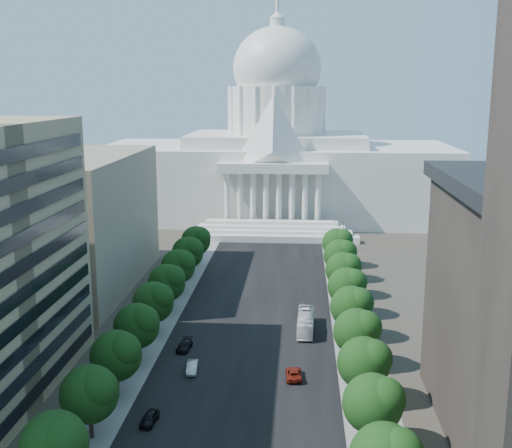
% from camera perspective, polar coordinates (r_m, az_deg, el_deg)
% --- Properties ---
extents(road_asphalt, '(30.00, 260.00, 0.01)m').
position_cam_1_polar(road_asphalt, '(135.97, 0.16, -7.12)').
color(road_asphalt, black).
rests_on(road_asphalt, ground).
extents(sidewalk_left, '(8.00, 260.00, 0.02)m').
position_cam_1_polar(sidewalk_left, '(138.50, -7.76, -6.87)').
color(sidewalk_left, gray).
rests_on(sidewalk_left, ground).
extents(sidewalk_right, '(8.00, 260.00, 0.02)m').
position_cam_1_polar(sidewalk_right, '(136.08, 8.23, -7.24)').
color(sidewalk_right, gray).
rests_on(sidewalk_right, ground).
extents(capitol, '(120.00, 56.00, 73.00)m').
position_cam_1_polar(capitol, '(224.54, 1.82, 5.75)').
color(capitol, white).
rests_on(capitol, ground).
extents(office_block_left_far, '(38.00, 52.00, 30.00)m').
position_cam_1_polar(office_block_left_far, '(152.24, -17.90, 0.23)').
color(office_block_left_far, gray).
rests_on(office_block_left_far, ground).
extents(tree_l_b, '(7.79, 7.60, 9.97)m').
position_cam_1_polar(tree_l_b, '(77.42, -17.34, -18.13)').
color(tree_l_b, '#33261C').
rests_on(tree_l_b, ground).
extents(tree_l_c, '(7.79, 7.60, 9.97)m').
position_cam_1_polar(tree_l_c, '(87.31, -14.42, -14.32)').
color(tree_l_c, '#33261C').
rests_on(tree_l_c, ground).
extents(tree_l_d, '(7.79, 7.60, 9.97)m').
position_cam_1_polar(tree_l_d, '(97.68, -12.19, -11.27)').
color(tree_l_d, '#33261C').
rests_on(tree_l_d, ground).
extents(tree_l_e, '(7.79, 7.60, 9.97)m').
position_cam_1_polar(tree_l_e, '(108.39, -10.42, -8.80)').
color(tree_l_e, '#33261C').
rests_on(tree_l_e, ground).
extents(tree_l_f, '(7.79, 7.60, 9.97)m').
position_cam_1_polar(tree_l_f, '(119.34, -8.99, -6.78)').
color(tree_l_f, '#33261C').
rests_on(tree_l_f, ground).
extents(tree_l_g, '(7.79, 7.60, 9.97)m').
position_cam_1_polar(tree_l_g, '(130.48, -7.82, -5.09)').
color(tree_l_g, '#33261C').
rests_on(tree_l_g, ground).
extents(tree_l_h, '(7.79, 7.60, 9.97)m').
position_cam_1_polar(tree_l_h, '(141.76, -6.83, -3.67)').
color(tree_l_h, '#33261C').
rests_on(tree_l_h, ground).
extents(tree_l_i, '(7.79, 7.60, 9.97)m').
position_cam_1_polar(tree_l_i, '(153.14, -5.99, -2.46)').
color(tree_l_i, '#33261C').
rests_on(tree_l_i, ground).
extents(tree_l_j, '(7.79, 7.60, 9.97)m').
position_cam_1_polar(tree_l_j, '(164.62, -5.27, -1.42)').
color(tree_l_j, '#33261C').
rests_on(tree_l_j, ground).
extents(tree_r_c, '(7.79, 7.60, 9.97)m').
position_cam_1_polar(tree_r_c, '(83.79, 10.58, -15.31)').
color(tree_r_c, '#33261C').
rests_on(tree_r_c, ground).
extents(tree_r_d, '(7.79, 7.60, 9.97)m').
position_cam_1_polar(tree_r_d, '(94.55, 9.76, -11.98)').
color(tree_r_d, '#33261C').
rests_on(tree_r_d, ground).
extents(tree_r_e, '(7.79, 7.60, 9.97)m').
position_cam_1_polar(tree_r_e, '(105.57, 9.13, -9.33)').
color(tree_r_e, '#33261C').
rests_on(tree_r_e, ground).
extents(tree_r_f, '(7.79, 7.60, 9.97)m').
position_cam_1_polar(tree_r_f, '(116.79, 8.63, -7.19)').
color(tree_r_f, '#33261C').
rests_on(tree_r_f, ground).
extents(tree_r_g, '(7.79, 7.60, 9.97)m').
position_cam_1_polar(tree_r_g, '(128.15, 8.22, -5.42)').
color(tree_r_g, '#33261C').
rests_on(tree_r_g, ground).
extents(tree_r_h, '(7.79, 7.60, 9.97)m').
position_cam_1_polar(tree_r_h, '(139.61, 7.87, -3.95)').
color(tree_r_h, '#33261C').
rests_on(tree_r_h, ground).
extents(tree_r_i, '(7.79, 7.60, 9.97)m').
position_cam_1_polar(tree_r_i, '(151.16, 7.59, -2.69)').
color(tree_r_i, '#33261C').
rests_on(tree_r_i, ground).
extents(tree_r_j, '(7.79, 7.60, 9.97)m').
position_cam_1_polar(tree_r_j, '(162.78, 7.34, -1.62)').
color(tree_r_j, '#33261C').
rests_on(tree_r_j, ground).
extents(streetlight_b, '(2.61, 0.44, 9.00)m').
position_cam_1_polar(streetlight_b, '(83.57, 11.73, -15.93)').
color(streetlight_b, gray).
rests_on(streetlight_b, ground).
extents(streetlight_c, '(2.61, 0.44, 9.00)m').
position_cam_1_polar(streetlight_c, '(106.13, 9.97, -9.61)').
color(streetlight_c, gray).
rests_on(streetlight_c, ground).
extents(streetlight_d, '(2.61, 0.44, 9.00)m').
position_cam_1_polar(streetlight_d, '(129.60, 8.86, -5.54)').
color(streetlight_d, gray).
rests_on(streetlight_d, ground).
extents(streetlight_e, '(2.61, 0.44, 9.00)m').
position_cam_1_polar(streetlight_e, '(153.55, 8.11, -2.72)').
color(streetlight_e, gray).
rests_on(streetlight_e, ground).
extents(streetlight_f, '(2.61, 0.44, 9.00)m').
position_cam_1_polar(streetlight_f, '(177.78, 7.57, -0.67)').
color(streetlight_f, gray).
rests_on(streetlight_f, ground).
extents(car_dark_a, '(2.25, 4.58, 1.50)m').
position_cam_1_polar(car_dark_a, '(91.95, -9.46, -16.66)').
color(car_dark_a, black).
rests_on(car_dark_a, ground).
extents(car_silver, '(2.04, 4.86, 1.56)m').
position_cam_1_polar(car_silver, '(105.67, -5.69, -12.55)').
color(car_silver, '#B7BBBF').
rests_on(car_silver, ground).
extents(car_red, '(2.79, 5.48, 1.48)m').
position_cam_1_polar(car_red, '(103.24, 3.38, -13.15)').
color(car_red, maroon).
rests_on(car_red, ground).
extents(car_dark_b, '(2.46, 5.22, 1.47)m').
position_cam_1_polar(car_dark_b, '(114.03, -6.37, -10.69)').
color(car_dark_b, black).
rests_on(car_dark_b, ground).
extents(city_bus, '(3.25, 12.42, 3.44)m').
position_cam_1_polar(city_bus, '(121.51, 4.44, -8.68)').
color(city_bus, silver).
rests_on(city_bus, ground).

